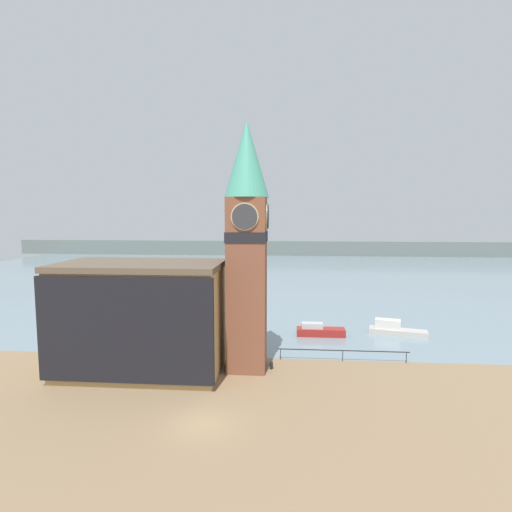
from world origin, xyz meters
name	(u,v)px	position (x,y,z in m)	size (l,w,h in m)	color
ground_plane	(203,423)	(0.00, 0.00, 0.00)	(160.00, 160.00, 0.00)	#846B4C
water	(265,271)	(0.00, 72.53, 0.00)	(160.00, 120.00, 0.00)	gray
far_shoreline	(271,248)	(0.00, 112.53, 2.50)	(180.00, 3.00, 5.00)	slate
pier_railing	(343,351)	(10.88, 12.28, 0.96)	(12.39, 0.08, 1.09)	#232328
clock_tower	(247,240)	(2.00, 9.87, 11.65)	(3.89, 3.89, 21.90)	brown
pier_building	(141,317)	(-7.19, 8.40, 4.90)	(14.27, 7.89, 9.76)	tan
boat_near	(319,331)	(9.29, 20.31, 0.57)	(5.51, 1.60, 1.49)	maroon
boat_far	(394,329)	(18.08, 21.53, 0.61)	(6.66, 3.25, 1.70)	#B7B2A8
mooring_bollard_near	(271,365)	(4.18, 9.85, 0.41)	(0.32, 0.32, 0.76)	black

